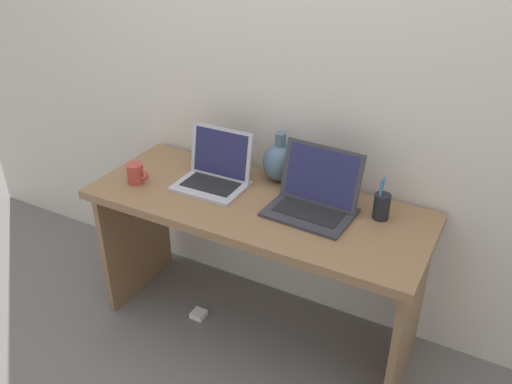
# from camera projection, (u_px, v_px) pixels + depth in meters

# --- Properties ---
(ground_plane) EXTENTS (6.00, 6.00, 0.00)m
(ground_plane) POSITION_uv_depth(u_px,v_px,m) (256.00, 327.00, 2.68)
(ground_plane) COLOR slate
(back_wall) EXTENTS (4.40, 0.04, 2.40)m
(back_wall) POSITION_uv_depth(u_px,v_px,m) (292.00, 78.00, 2.35)
(back_wall) COLOR beige
(back_wall) RESTS_ON ground
(desk) EXTENTS (1.53, 0.59, 0.74)m
(desk) POSITION_uv_depth(u_px,v_px,m) (256.00, 231.00, 2.39)
(desk) COLOR olive
(desk) RESTS_ON ground
(laptop_left) EXTENTS (0.32, 0.25, 0.25)m
(laptop_left) POSITION_uv_depth(u_px,v_px,m) (216.00, 170.00, 2.44)
(laptop_left) COLOR #B2B2B7
(laptop_left) RESTS_ON desk
(laptop_right) EXTENTS (0.37, 0.28, 0.27)m
(laptop_right) POSITION_uv_depth(u_px,v_px,m) (315.00, 195.00, 2.23)
(laptop_right) COLOR #333338
(laptop_right) RESTS_ON desk
(green_vase) EXTENTS (0.16, 0.16, 0.24)m
(green_vase) POSITION_uv_depth(u_px,v_px,m) (280.00, 162.00, 2.45)
(green_vase) COLOR slate
(green_vase) RESTS_ON desk
(coffee_mug) EXTENTS (0.12, 0.08, 0.09)m
(coffee_mug) POSITION_uv_depth(u_px,v_px,m) (136.00, 174.00, 2.45)
(coffee_mug) COLOR #B23D33
(coffee_mug) RESTS_ON desk
(pen_cup) EXTENTS (0.07, 0.07, 0.19)m
(pen_cup) POSITION_uv_depth(u_px,v_px,m) (381.00, 206.00, 2.17)
(pen_cup) COLOR black
(pen_cup) RESTS_ON desk
(power_brick) EXTENTS (0.07, 0.07, 0.03)m
(power_brick) POSITION_uv_depth(u_px,v_px,m) (199.00, 314.00, 2.74)
(power_brick) COLOR white
(power_brick) RESTS_ON ground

